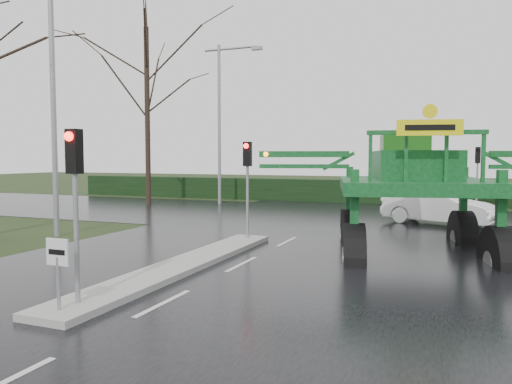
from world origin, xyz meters
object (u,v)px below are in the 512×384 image
at_px(street_light_left_far, 224,109).
at_px(white_sedan, 438,225).
at_px(traffic_signal_mid, 247,169).
at_px(crop_sprayer, 354,170).
at_px(keep_left_sign, 58,262).
at_px(street_light_left_near, 59,76).
at_px(traffic_signal_far, 477,165).
at_px(traffic_signal_near, 75,178).

relative_size(street_light_left_far, white_sedan, 2.10).
height_order(traffic_signal_mid, crop_sprayer, crop_sprayer).
bearing_deg(street_light_left_far, keep_left_sign, -72.22).
bearing_deg(keep_left_sign, street_light_left_far, 107.78).
distance_m(traffic_signal_mid, crop_sprayer, 4.30).
relative_size(traffic_signal_mid, white_sedan, 0.74).
relative_size(street_light_left_near, white_sedan, 2.10).
bearing_deg(street_light_left_near, traffic_signal_far, 43.63).
bearing_deg(white_sedan, street_light_left_far, 85.09).
xyz_separation_m(traffic_signal_near, crop_sprayer, (4.02, 6.99, 0.03)).
bearing_deg(traffic_signal_far, street_light_left_far, 0.03).
xyz_separation_m(street_light_left_near, street_light_left_far, (0.00, 14.00, 0.00)).
bearing_deg(crop_sprayer, street_light_left_near, 166.57).
relative_size(street_light_left_near, street_light_left_far, 1.00).
bearing_deg(traffic_signal_near, white_sedan, 69.10).
relative_size(traffic_signal_near, white_sedan, 0.74).
distance_m(traffic_signal_mid, street_light_left_near, 7.83).
relative_size(traffic_signal_near, traffic_signal_far, 1.00).
distance_m(traffic_signal_far, white_sedan, 6.00).
xyz_separation_m(traffic_signal_mid, white_sedan, (6.07, 7.39, -2.59)).
relative_size(traffic_signal_mid, traffic_signal_far, 1.00).
bearing_deg(keep_left_sign, traffic_signal_near, 90.00).
bearing_deg(traffic_signal_far, traffic_signal_near, 69.64).
relative_size(traffic_signal_far, street_light_left_near, 0.35).
relative_size(street_light_left_near, crop_sprayer, 1.03).
bearing_deg(crop_sprayer, traffic_signal_near, -133.24).
height_order(traffic_signal_mid, white_sedan, traffic_signal_mid).
bearing_deg(street_light_left_far, crop_sprayer, -52.10).
height_order(traffic_signal_near, crop_sprayer, crop_sprayer).
height_order(traffic_signal_mid, street_light_left_near, street_light_left_near).
bearing_deg(traffic_signal_mid, crop_sprayer, -20.63).
distance_m(traffic_signal_mid, street_light_left_far, 14.68).
height_order(street_light_left_far, white_sedan, street_light_left_far).
distance_m(street_light_left_far, white_sedan, 15.17).
relative_size(traffic_signal_mid, crop_sprayer, 0.36).
relative_size(keep_left_sign, white_sedan, 0.28).
relative_size(traffic_signal_near, crop_sprayer, 0.36).
distance_m(keep_left_sign, white_sedan, 17.50).
height_order(keep_left_sign, crop_sprayer, crop_sprayer).
bearing_deg(traffic_signal_near, traffic_signal_mid, 90.00).
height_order(keep_left_sign, white_sedan, keep_left_sign).
xyz_separation_m(traffic_signal_near, traffic_signal_mid, (0.00, 8.50, 0.00)).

